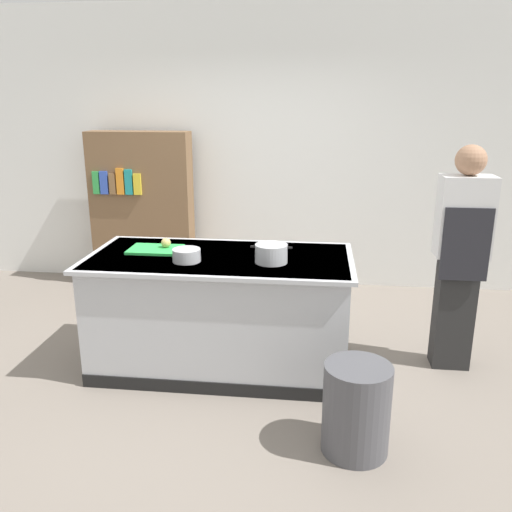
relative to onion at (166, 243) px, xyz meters
name	(u,v)px	position (x,y,z in m)	size (l,w,h in m)	color
ground_plane	(222,364)	(0.44, -0.12, -0.96)	(10.00, 10.00, 0.00)	slate
back_wall	(254,149)	(0.44, 1.98, 0.54)	(6.40, 0.12, 3.00)	white
counter_island	(221,310)	(0.44, -0.12, -0.49)	(1.98, 0.98, 0.90)	#B7BABF
cutting_board	(155,249)	(-0.08, -0.03, -0.05)	(0.40, 0.28, 0.02)	green
onion	(166,243)	(0.00, 0.00, 0.00)	(0.08, 0.08, 0.08)	tan
stock_pot	(271,253)	(0.84, -0.23, 0.01)	(0.30, 0.23, 0.13)	#B7BABF
mixing_bowl	(187,255)	(0.23, -0.28, -0.01)	(0.20, 0.20, 0.09)	#B7BABF
trash_bin	(356,409)	(1.42, -1.07, -0.68)	(0.40, 0.40, 0.56)	#4C4C51
person_chef	(460,254)	(2.23, 0.09, -0.04)	(0.38, 0.25, 1.72)	#262626
bookshelf	(142,210)	(-0.76, 1.68, -0.11)	(1.10, 0.31, 1.70)	brown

